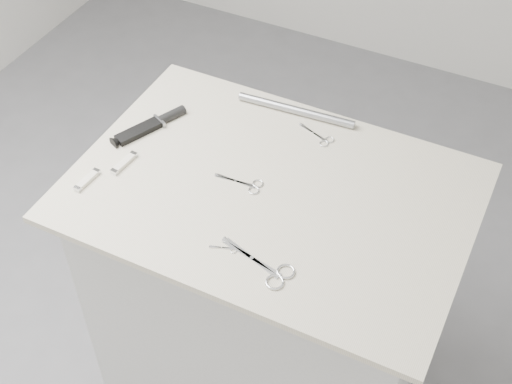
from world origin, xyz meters
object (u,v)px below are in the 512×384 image
at_px(plinth, 269,300).
at_px(tiny_scissors, 227,248).
at_px(embroidery_scissors_a, 247,184).
at_px(sheathed_knife, 154,124).
at_px(pocket_knife_b, 87,180).
at_px(embroidery_scissors_b, 321,138).
at_px(large_shears, 270,270).
at_px(metal_rail, 296,110).
at_px(pocket_knife_a, 124,163).

bearing_deg(plinth, tiny_scissors, -92.45).
relative_size(embroidery_scissors_a, sheathed_knife, 0.61).
relative_size(embroidery_scissors_a, pocket_knife_b, 1.48).
relative_size(embroidery_scissors_b, sheathed_knife, 0.54).
distance_m(plinth, tiny_scissors, 0.52).
height_order(large_shears, metal_rail, metal_rail).
bearing_deg(plinth, pocket_knife_a, -167.41).
relative_size(tiny_scissors, metal_rail, 0.19).
xyz_separation_m(plinth, sheathed_knife, (-0.39, 0.08, 0.48)).
relative_size(plinth, sheathed_knife, 4.32).
height_order(embroidery_scissors_a, pocket_knife_b, pocket_knife_b).
height_order(tiny_scissors, pocket_knife_b, pocket_knife_b).
bearing_deg(embroidery_scissors_a, sheathed_knife, 161.71).
height_order(embroidery_scissors_a, embroidery_scissors_b, same).
relative_size(plinth, metal_rail, 2.65).
height_order(large_shears, embroidery_scissors_a, large_shears).
relative_size(large_shears, metal_rail, 0.56).
distance_m(embroidery_scissors_b, pocket_knife_a, 0.53).
bearing_deg(plinth, metal_rail, 102.49).
distance_m(plinth, embroidery_scissors_a, 0.48).
relative_size(embroidery_scissors_b, pocket_knife_a, 1.23).
distance_m(sheathed_knife, pocket_knife_b, 0.26).
xyz_separation_m(large_shears, sheathed_knife, (-0.50, 0.31, 0.01)).
xyz_separation_m(plinth, metal_rail, (-0.07, 0.30, 0.48)).
xyz_separation_m(large_shears, pocket_knife_b, (-0.54, 0.05, 0.00)).
xyz_separation_m(embroidery_scissors_a, pocket_knife_a, (-0.32, -0.07, 0.00)).
relative_size(tiny_scissors, pocket_knife_b, 0.77).
bearing_deg(sheathed_knife, large_shears, -96.99).
height_order(plinth, embroidery_scissors_b, embroidery_scissors_b).
bearing_deg(metal_rail, sheathed_knife, -145.75).
distance_m(plinth, pocket_knife_b, 0.67).
bearing_deg(large_shears, embroidery_scissors_b, 113.04).
height_order(embroidery_scissors_a, sheathed_knife, sheathed_knife).
bearing_deg(tiny_scissors, embroidery_scissors_a, 84.59).
bearing_deg(embroidery_scissors_b, pocket_knife_b, -117.90).
xyz_separation_m(tiny_scissors, sheathed_knife, (-0.38, 0.30, 0.01)).
bearing_deg(embroidery_scissors_b, embroidery_scissors_a, -91.15).
relative_size(plinth, large_shears, 4.70).
bearing_deg(tiny_scissors, embroidery_scissors_b, 64.68).
xyz_separation_m(embroidery_scissors_b, sheathed_knife, (-0.43, -0.16, 0.01)).
distance_m(large_shears, embroidery_scissors_a, 0.28).
xyz_separation_m(large_shears, embroidery_scissors_a, (-0.17, 0.22, -0.00)).
distance_m(plinth, large_shears, 0.54).
height_order(plinth, sheathed_knife, sheathed_knife).
distance_m(large_shears, metal_rail, 0.56).
xyz_separation_m(large_shears, embroidery_scissors_b, (-0.07, 0.47, -0.00)).
xyz_separation_m(embroidery_scissors_b, tiny_scissors, (-0.05, -0.45, -0.00)).
bearing_deg(tiny_scissors, pocket_knife_b, 155.21).
height_order(plinth, metal_rail, metal_rail).
bearing_deg(large_shears, embroidery_scissors_a, 141.73).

